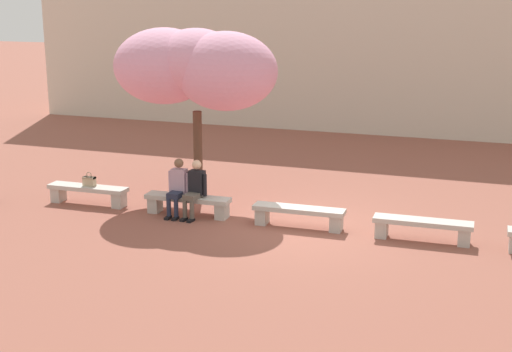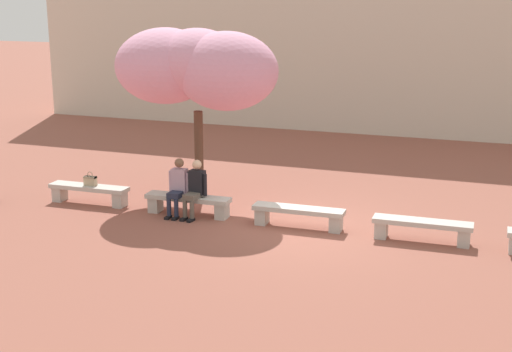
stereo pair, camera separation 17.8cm
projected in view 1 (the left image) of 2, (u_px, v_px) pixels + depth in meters
name	position (u px, v px, depth m)	size (l,w,h in m)	color
ground_plane	(299.00, 227.00, 15.30)	(100.00, 100.00, 0.00)	#8E5142
building_facade	(398.00, 25.00, 26.13)	(28.00, 4.00, 7.52)	beige
stone_bench_west_end	(88.00, 192.00, 16.91)	(1.99, 0.47, 0.45)	#BCB7AD
stone_bench_near_west	(188.00, 202.00, 16.06)	(1.99, 0.47, 0.45)	#BCB7AD
stone_bench_center	(299.00, 214.00, 15.22)	(1.99, 0.47, 0.45)	#BCB7AD
stone_bench_near_east	(423.00, 226.00, 14.38)	(1.99, 0.47, 0.45)	#BCB7AD
person_seated_left	(178.00, 185.00, 15.99)	(0.51, 0.69, 1.29)	black
person_seated_right	(195.00, 187.00, 15.85)	(0.51, 0.71, 1.29)	black
handbag	(89.00, 181.00, 16.85)	(0.30, 0.15, 0.34)	tan
cherry_tree_main	(194.00, 67.00, 16.80)	(4.05, 2.42, 4.10)	#513828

